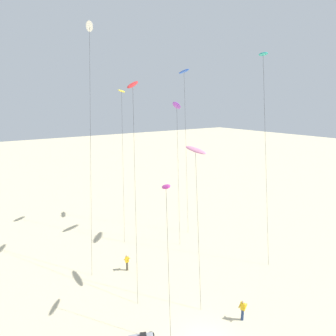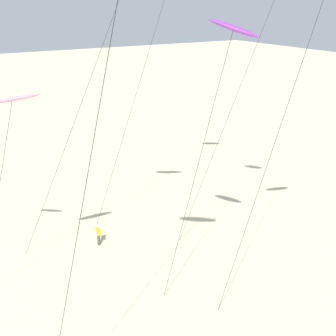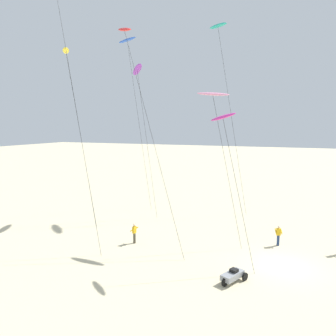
# 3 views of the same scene
# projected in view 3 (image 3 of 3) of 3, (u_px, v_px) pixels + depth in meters

# --- Properties ---
(ground_plane) EXTENTS (260.00, 260.00, 0.00)m
(ground_plane) POSITION_uv_depth(u_px,v_px,m) (283.00, 266.00, 22.19)
(ground_plane) COLOR beige
(kite_teal) EXTENTS (3.65, 5.64, 21.45)m
(kite_teal) POSITION_uv_depth(u_px,v_px,m) (218.00, 27.00, 35.93)
(kite_teal) COLOR teal
(kite_teal) RESTS_ON ground
(kite_pink) EXTENTS (2.18, 4.52, 12.80)m
(kite_pink) POSITION_uv_depth(u_px,v_px,m) (213.00, 95.00, 26.33)
(kite_pink) COLOR pink
(kite_pink) RESTS_ON ground
(kite_yellow) EXTENTS (3.83, 6.13, 17.98)m
(kite_yellow) POSITION_uv_depth(u_px,v_px,m) (66.00, 54.00, 33.10)
(kite_yellow) COLOR yellow
(kite_yellow) RESTS_ON ground
(kite_magenta) EXTENTS (2.24, 3.80, 10.88)m
(kite_magenta) POSITION_uv_depth(u_px,v_px,m) (223.00, 119.00, 22.03)
(kite_magenta) COLOR #D8339E
(kite_magenta) RESTS_ON ground
(kite_purple) EXTENTS (2.94, 4.20, 16.53)m
(kite_purple) POSITION_uv_depth(u_px,v_px,m) (137.00, 71.00, 34.54)
(kite_purple) COLOR purple
(kite_purple) RESTS_ON ground
(kite_blue) EXTENTS (2.89, 5.48, 20.60)m
(kite_blue) POSITION_uv_depth(u_px,v_px,m) (128.00, 42.00, 38.33)
(kite_blue) COLOR blue
(kite_blue) RESTS_ON ground
(kite_red) EXTENTS (5.07, 8.15, 18.54)m
(kite_red) POSITION_uv_depth(u_px,v_px,m) (125.00, 31.00, 26.73)
(kite_red) COLOR red
(kite_red) RESTS_ON ground
(kite_flyer_nearest) EXTENTS (0.60, 0.57, 1.67)m
(kite_flyer_nearest) POSITION_uv_depth(u_px,v_px,m) (134.00, 233.00, 26.44)
(kite_flyer_nearest) COLOR #4C4738
(kite_flyer_nearest) RESTS_ON ground
(kite_flyer_middle) EXTENTS (0.64, 0.66, 1.67)m
(kite_flyer_middle) POSITION_uv_depth(u_px,v_px,m) (278.00, 235.00, 25.93)
(kite_flyer_middle) COLOR navy
(kite_flyer_middle) RESTS_ON ground
(beach_buggy) EXTENTS (2.10, 1.56, 0.82)m
(beach_buggy) POSITION_uv_depth(u_px,v_px,m) (233.00, 275.00, 19.94)
(beach_buggy) COLOR gray
(beach_buggy) RESTS_ON ground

